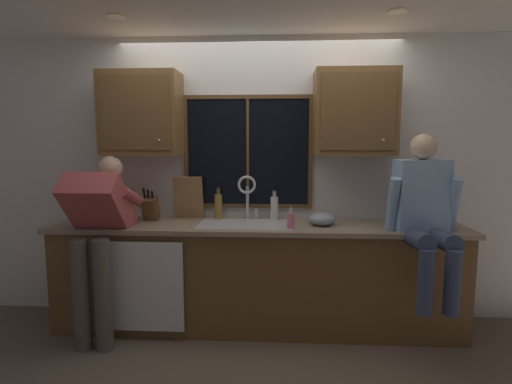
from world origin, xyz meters
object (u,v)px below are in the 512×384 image
(mixing_bowl, at_px, (322,219))
(soap_dispenser, at_px, (291,220))
(person_standing, at_px, (99,227))
(bottle_green_glass, at_px, (274,208))
(cutting_board, at_px, (189,198))
(person_sitting_on_counter, at_px, (425,210))
(bottle_tall_clear, at_px, (218,206))
(knife_block, at_px, (151,209))

(mixing_bowl, bearing_deg, soap_dispenser, -148.10)
(person_standing, relative_size, soap_dispenser, 8.37)
(person_standing, distance_m, bottle_green_glass, 1.48)
(mixing_bowl, distance_m, soap_dispenser, 0.31)
(cutting_board, bearing_deg, person_sitting_on_counter, -13.90)
(mixing_bowl, height_order, soap_dispenser, soap_dispenser)
(cutting_board, distance_m, bottle_green_glass, 0.79)
(cutting_board, height_order, mixing_bowl, cutting_board)
(person_sitting_on_counter, relative_size, bottle_tall_clear, 4.31)
(soap_dispenser, height_order, bottle_tall_clear, bottle_tall_clear)
(knife_block, xyz_separation_m, bottle_tall_clear, (0.59, 0.12, 0.01))
(knife_block, bearing_deg, soap_dispenser, -11.97)
(person_standing, xyz_separation_m, cutting_board, (0.62, 0.50, 0.17))
(person_sitting_on_counter, relative_size, soap_dispenser, 7.02)
(soap_dispenser, bearing_deg, mixing_bowl, 31.90)
(knife_block, relative_size, cutting_board, 0.81)
(person_standing, height_order, cutting_board, person_standing)
(cutting_board, bearing_deg, bottle_green_glass, -2.25)
(mixing_bowl, distance_m, bottle_green_glass, 0.45)
(knife_block, height_order, mixing_bowl, knife_block)
(mixing_bowl, bearing_deg, person_sitting_on_counter, -19.30)
(cutting_board, bearing_deg, mixing_bowl, -10.34)
(bottle_tall_clear, bearing_deg, person_sitting_on_counter, -16.02)
(mixing_bowl, xyz_separation_m, bottle_tall_clear, (-0.91, 0.21, 0.07))
(person_sitting_on_counter, distance_m, bottle_tall_clear, 1.73)
(person_sitting_on_counter, xyz_separation_m, cutting_board, (-1.94, 0.48, 0.01))
(knife_block, xyz_separation_m, bottle_green_glass, (1.10, 0.09, 0.01))
(soap_dispenser, relative_size, bottle_tall_clear, 0.61)
(person_sitting_on_counter, height_order, mixing_bowl, person_sitting_on_counter)
(person_standing, relative_size, knife_block, 4.67)
(mixing_bowl, bearing_deg, bottle_green_glass, 155.27)
(person_sitting_on_counter, height_order, cutting_board, person_sitting_on_counter)
(person_standing, height_order, soap_dispenser, person_standing)
(mixing_bowl, xyz_separation_m, soap_dispenser, (-0.27, -0.17, 0.02))
(bottle_green_glass, bearing_deg, soap_dispenser, -68.64)
(person_standing, distance_m, person_sitting_on_counter, 2.56)
(person_standing, height_order, bottle_tall_clear, person_standing)
(person_sitting_on_counter, height_order, bottle_green_glass, person_sitting_on_counter)
(mixing_bowl, relative_size, bottle_green_glass, 0.84)
(knife_block, distance_m, cutting_board, 0.35)
(cutting_board, bearing_deg, knife_block, -159.39)
(person_sitting_on_counter, bearing_deg, cutting_board, 166.10)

